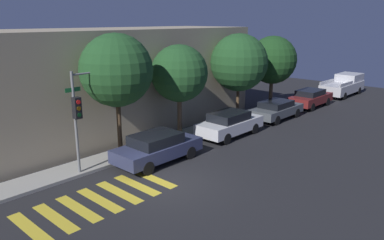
# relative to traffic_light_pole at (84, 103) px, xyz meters

# --- Properties ---
(ground_plane) EXTENTS (60.00, 60.00, 0.00)m
(ground_plane) POSITION_rel_traffic_light_pole_xyz_m (1.56, -3.37, -3.17)
(ground_plane) COLOR black
(sidewalk) EXTENTS (26.00, 1.61, 0.14)m
(sidewalk) POSITION_rel_traffic_light_pole_xyz_m (1.56, 0.64, -3.10)
(sidewalk) COLOR gray
(sidewalk) RESTS_ON ground
(building_row) EXTENTS (26.00, 6.00, 6.08)m
(building_row) POSITION_rel_traffic_light_pole_xyz_m (1.56, 4.85, -0.14)
(building_row) COLOR gray
(building_row) RESTS_ON ground
(crosswalk) EXTENTS (5.81, 2.60, 0.00)m
(crosswalk) POSITION_rel_traffic_light_pole_xyz_m (-1.20, -2.57, -3.17)
(crosswalk) COLOR gold
(crosswalk) RESTS_ON ground
(traffic_light_pole) EXTENTS (2.28, 0.56, 4.55)m
(traffic_light_pole) POSITION_rel_traffic_light_pole_xyz_m (0.00, 0.00, 0.00)
(traffic_light_pole) COLOR slate
(traffic_light_pole) RESTS_ON ground
(sedan_near_corner) EXTENTS (4.37, 1.87, 1.42)m
(sedan_near_corner) POSITION_rel_traffic_light_pole_xyz_m (2.92, -1.27, -2.43)
(sedan_near_corner) COLOR #2D3351
(sedan_near_corner) RESTS_ON ground
(sedan_middle) EXTENTS (4.36, 1.81, 1.44)m
(sedan_middle) POSITION_rel_traffic_light_pole_xyz_m (8.56, -1.27, -2.42)
(sedan_middle) COLOR silver
(sedan_middle) RESTS_ON ground
(sedan_far_end) EXTENTS (4.33, 1.81, 1.27)m
(sedan_far_end) POSITION_rel_traffic_light_pole_xyz_m (13.79, -1.27, -2.49)
(sedan_far_end) COLOR #4C5156
(sedan_far_end) RESTS_ON ground
(sedan_tail_of_row) EXTENTS (4.31, 1.77, 1.35)m
(sedan_tail_of_row) POSITION_rel_traffic_light_pole_xyz_m (18.87, -1.27, -2.45)
(sedan_tail_of_row) COLOR maroon
(sedan_tail_of_row) RESTS_ON ground
(pickup_truck) EXTENTS (5.48, 2.00, 1.80)m
(pickup_truck) POSITION_rel_traffic_light_pole_xyz_m (25.42, -1.27, -2.28)
(pickup_truck) COLOR #BCBCC1
(pickup_truck) RESTS_ON ground
(tree_near_corner) EXTENTS (3.41, 3.41, 6.03)m
(tree_near_corner) POSITION_rel_traffic_light_pole_xyz_m (2.05, 0.46, 1.14)
(tree_near_corner) COLOR #42301E
(tree_near_corner) RESTS_ON ground
(tree_midblock) EXTENTS (3.13, 3.13, 5.32)m
(tree_midblock) POSITION_rel_traffic_light_pole_xyz_m (6.18, 0.46, 0.57)
(tree_midblock) COLOR brown
(tree_midblock) RESTS_ON ground
(tree_far_end) EXTENTS (3.72, 3.72, 5.76)m
(tree_far_end) POSITION_rel_traffic_light_pole_xyz_m (11.67, 0.46, 0.72)
(tree_far_end) COLOR #4C3823
(tree_far_end) RESTS_ON ground
(tree_behind_truck) EXTENTS (3.47, 3.47, 5.48)m
(tree_behind_truck) POSITION_rel_traffic_light_pole_xyz_m (15.82, 0.46, 0.56)
(tree_behind_truck) COLOR brown
(tree_behind_truck) RESTS_ON ground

